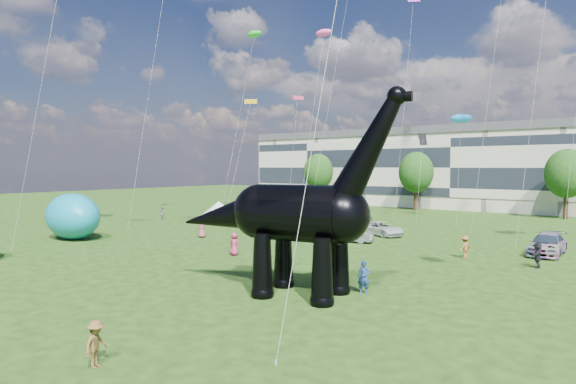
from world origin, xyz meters
The scene contains 13 objects.
ground centered at (0.00, 0.00, 0.00)m, with size 220.00×220.00×0.00m, color #16330C.
terrace_row centered at (-8.00, 62.00, 6.00)m, with size 78.00×11.00×12.00m, color beige.
tree_far_left centered at (-30.00, 53.00, 6.29)m, with size 5.20×5.20×9.44m.
tree_mid_left centered at (-12.00, 53.00, 6.29)m, with size 5.20×5.20×9.44m.
tree_mid_right centered at (8.00, 53.00, 6.29)m, with size 5.20×5.20×9.44m.
dinosaur_sculpture centered at (2.63, 3.23, 4.06)m, with size 13.19×4.89×10.76m.
car_silver centered at (-15.75, 23.79, 0.71)m, with size 1.67×4.14×1.41m, color silver.
car_grey centered at (-4.06, 19.96, 0.74)m, with size 1.56×4.48×1.48m, color gray.
car_white centered at (-3.59, 25.46, 0.66)m, with size 2.20×4.77×1.33m, color silver.
car_dark centered at (10.96, 23.98, 0.78)m, with size 2.20×5.41×1.57m, color #595960.
gazebo_left centered at (-23.24, 22.72, 1.82)m, with size 4.53×4.53×2.59m.
inflatable_teal centered at (-24.77, 5.88, 2.10)m, with size 6.74×4.21×4.21m, color #0E86A9.
visitors centered at (-3.29, 15.25, 0.85)m, with size 56.10×39.50×1.81m.
Camera 1 is at (17.82, -16.35, 6.62)m, focal length 30.00 mm.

